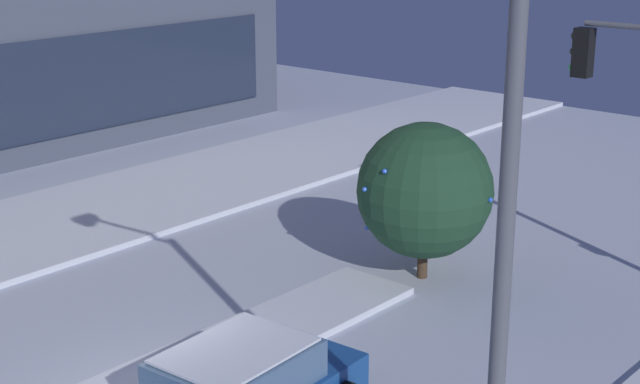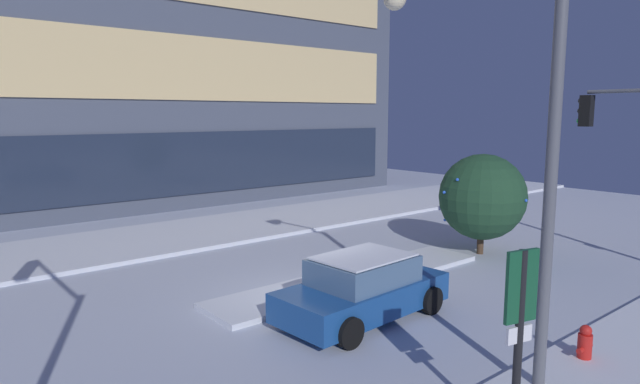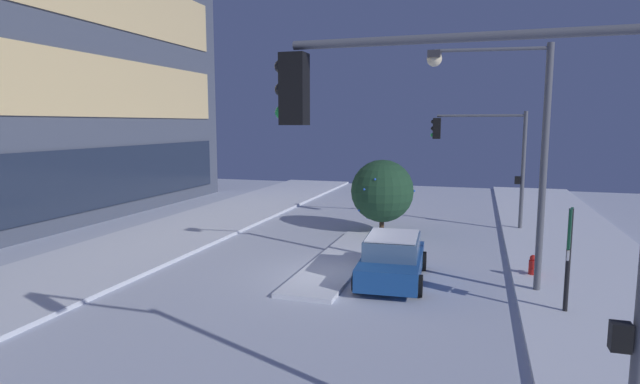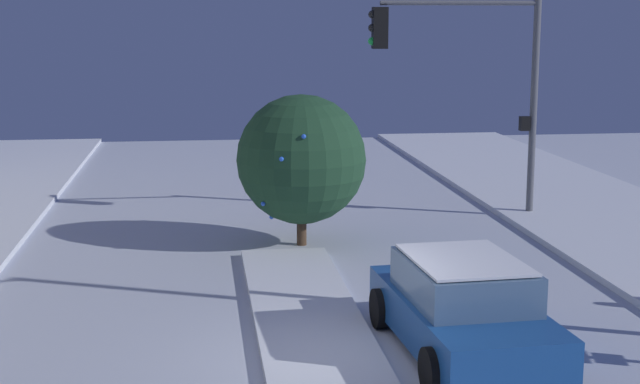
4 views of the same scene
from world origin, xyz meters
name	(u,v)px [view 1 (image 1 of 4)]	position (x,y,z in m)	size (l,w,h in m)	color
median_strip	(224,353)	(2.06, 0.06, 0.07)	(9.00, 1.80, 0.14)	silver
street_lamp_arched	(425,172)	(0.16, -5.42, 4.80)	(0.73, 3.46, 7.27)	#565960
decorated_tree_median	(425,191)	(7.43, -0.44, 1.95)	(2.88, 2.92, 3.39)	#473323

